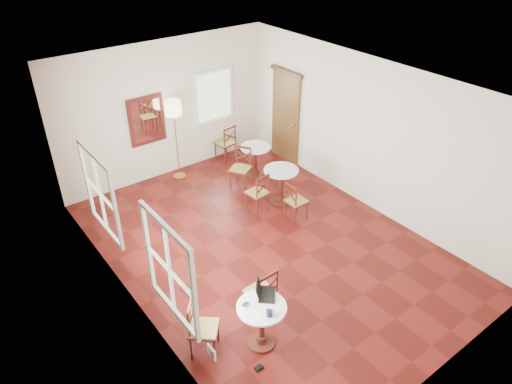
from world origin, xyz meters
The scene contains 17 objects.
ground centered at (0.00, 0.00, 0.00)m, with size 7.00×7.00×0.00m, color #55120E.
room_shell centered at (-0.06, 0.27, 1.89)m, with size 5.02×7.02×3.01m.
cafe_table_near centered at (-1.44, -1.71, 0.45)m, with size 0.69×0.69×0.73m.
cafe_table_mid centered at (1.16, 0.99, 0.46)m, with size 0.71×0.71×0.75m.
cafe_table_back centered at (1.40, 2.16, 0.45)m, with size 0.68×0.68×0.72m.
chair_near_a centered at (-1.09, -1.27, 0.44)m, with size 0.43×0.43×0.88m.
chair_near_b centered at (-2.14, -1.30, 0.43)m, with size 0.56×0.56×0.86m.
chair_mid_a centered at (0.58, 0.99, 0.42)m, with size 0.43×0.43×0.85m.
chair_mid_b centered at (0.98, 0.33, 0.41)m, with size 0.38×0.38×0.82m.
chair_back_a centered at (1.30, 3.19, 0.45)m, with size 0.47×0.47×0.90m.
chair_back_b centered at (0.87, 1.98, 0.45)m, with size 0.57×0.57×0.90m.
floor_lamp centered at (-0.01, 3.15, 1.54)m, with size 0.35×0.35×1.82m.
laptop centered at (-1.29, -1.56, 0.78)m, with size 0.41×0.41×0.23m.
mouse centered at (-1.59, -1.56, 0.74)m, with size 0.10×0.07×0.04m, color black.
navy_mug centered at (-1.45, -1.90, 0.77)m, with size 0.12×0.08×0.10m.
water_glass centered at (-1.63, -1.63, 0.77)m, with size 0.06×0.06×0.10m, color white.
power_adapter centered at (-1.73, -2.03, 0.02)m, with size 0.11×0.07×0.05m, color black.
Camera 1 is at (-4.26, -5.30, 5.39)m, focal length 33.17 mm.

